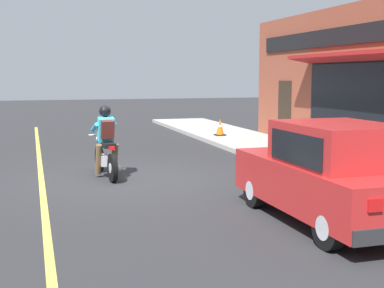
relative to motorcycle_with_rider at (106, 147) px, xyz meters
The scene contains 8 objects.
ground_plane 0.87m from the motorcycle_with_rider, 44.60° to the right, with size 80.00×80.00×0.00m, color #2B2B2D.
sidewalk_curb 6.02m from the motorcycle_with_rider, 25.93° to the left, with size 2.60×22.00×0.14m, color #ADAAA3.
lane_stripe 3.05m from the motorcycle_with_rider, 118.36° to the left, with size 0.12×19.80×0.01m, color #D1C64C.
storefront_building 7.28m from the motorcycle_with_rider, 14.30° to the left, with size 1.25×9.87×4.20m.
motorcycle_with_rider is the anchor object (origin of this frame).
car_hatchback 5.59m from the motorcycle_with_rider, 59.67° to the right, with size 1.66×3.79×1.57m.
fire_hydrant 4.67m from the motorcycle_with_rider, ahead, with size 0.36×0.24×0.88m.
traffic_cone 7.74m from the motorcycle_with_rider, 50.90° to the left, with size 0.36×0.36×0.60m.
Camera 1 is at (-1.94, -11.57, 2.28)m, focal length 50.00 mm.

